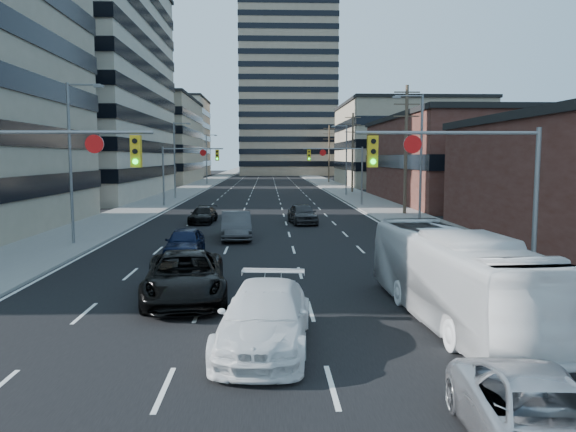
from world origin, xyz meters
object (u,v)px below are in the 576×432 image
at_px(white_van, 265,317).
at_px(sedan_blue, 185,243).
at_px(transit_bus, 453,276).
at_px(black_pickup, 185,277).
at_px(silver_suv, 543,423).

bearing_deg(white_van, sedan_blue, 112.14).
distance_m(transit_bus, sedan_blue, 14.93).
bearing_deg(sedan_blue, white_van, -73.41).
relative_size(black_pickup, white_van, 1.07).
relative_size(silver_suv, transit_bus, 0.49).
relative_size(white_van, sedan_blue, 1.30).
relative_size(black_pickup, sedan_blue, 1.38).
distance_m(black_pickup, transit_bus, 8.93).
height_order(silver_suv, sedan_blue, sedan_blue).
xyz_separation_m(black_pickup, white_van, (2.79, -5.00, -0.02)).
bearing_deg(silver_suv, sedan_blue, 119.23).
distance_m(silver_suv, sedan_blue, 21.03).
distance_m(white_van, sedan_blue, 14.07).
height_order(white_van, transit_bus, transit_bus).
bearing_deg(silver_suv, black_pickup, 129.50).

